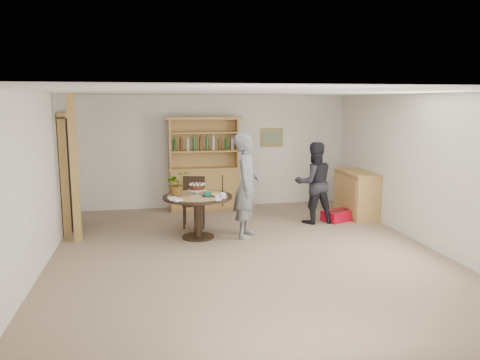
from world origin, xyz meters
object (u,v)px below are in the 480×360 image
hutch (204,178)px  red_suitcase (338,216)px  dining_chair (194,198)px  adult_person (314,183)px  teen_boy (247,186)px  sideboard (356,194)px  dining_table (198,204)px

hutch → red_suitcase: 3.02m
dining_chair → adult_person: 2.35m
teen_boy → dining_chair: bearing=64.2°
sideboard → adult_person: (-1.07, -0.36, 0.32)m
red_suitcase → dining_table: bearing=170.4°
hutch → adult_person: hutch is taller
dining_table → hutch: bearing=80.7°
dining_table → teen_boy: size_ratio=0.65×
dining_table → dining_chair: dining_chair is taller
sideboard → dining_chair: 3.40m
dining_chair → teen_boy: (0.84, -0.93, 0.38)m
sideboard → teen_boy: bearing=-157.2°
teen_boy → adult_person: size_ratio=1.15×
hutch → red_suitcase: (2.52, -1.54, -0.59)m
sideboard → dining_chair: dining_chair is taller
hutch → dining_table: bearing=-99.3°
hutch → sideboard: hutch is taller
hutch → teen_boy: size_ratio=1.11×
dining_chair → teen_boy: bearing=-40.3°
dining_table → teen_boy: 0.91m
dining_chair → red_suitcase: dining_chair is taller
teen_boy → hutch: bearing=34.0°
hutch → teen_boy: bearing=-78.1°
hutch → sideboard: (3.04, -1.24, -0.22)m
dining_table → dining_chair: bearing=89.3°
teen_boy → dining_table: bearing=105.4°
sideboard → red_suitcase: size_ratio=1.78×
red_suitcase → dining_chair: bearing=154.1°
sideboard → teen_boy: size_ratio=0.69×
dining_table → teen_boy: (0.85, -0.10, 0.32)m
adult_person → dining_chair: bearing=-7.9°
adult_person → dining_table: bearing=12.1°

